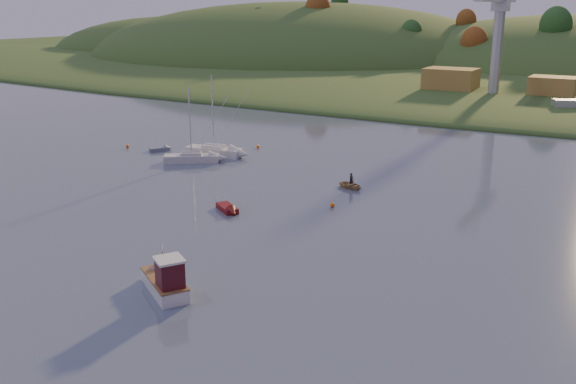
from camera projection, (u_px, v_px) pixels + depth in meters
The scene contains 20 objects.
far_shore at pixel (560, 66), 227.48m from camera, with size 620.00×220.00×1.50m, color #2C5421.
shore_slope at pixel (524, 84), 173.52m from camera, with size 640.00×150.00×7.00m, color #2C5421.
hill_left_far at pixel (180, 52), 292.22m from camera, with size 120.00×100.00×32.00m, color #2C5421.
hill_left at pixel (298, 61), 246.00m from camera, with size 170.00×140.00×44.00m, color #2C5421.
hillside_trees at pixel (537, 77), 190.12m from camera, with size 280.00×50.00×32.00m, color #19461B, non-canonical shape.
wharf at pixel (509, 100), 135.07m from camera, with size 42.00×16.00×2.40m, color slate.
shed_west at pixel (451, 79), 141.17m from camera, with size 11.00×8.00×4.80m, color #AB7B39.
shed_east at pixel (553, 86), 131.98m from camera, with size 9.00×7.00×4.00m, color #AB7B39.
dock_crane at pixel (497, 22), 129.06m from camera, with size 3.20×28.00×20.30m.
fishing_boat at pixel (163, 278), 47.63m from camera, with size 6.74×5.36×4.27m.
sailboat_near at pixel (191, 157), 86.67m from camera, with size 7.30×5.91×10.15m.
sailboat_far at pixel (214, 150), 90.58m from camera, with size 8.39×3.62×11.26m.
canoe at pixel (351, 185), 74.33m from camera, with size 2.34×3.27×0.68m, color #A08358.
paddler at pixel (351, 182), 74.21m from camera, with size 0.57×0.37×1.56m, color black.
red_tender at pixel (230, 210), 65.54m from camera, with size 3.94×3.24×1.31m.
grey_dinghy at pixel (164, 149), 93.81m from camera, with size 2.99×3.38×1.24m.
work_vessel at pixel (569, 112), 119.76m from camera, with size 14.93×10.42×3.63m.
buoy_0 at pixel (332, 205), 67.37m from camera, with size 0.50×0.50×0.50m, color orange.
buoy_1 at pixel (127, 146), 95.51m from camera, with size 0.50×0.50×0.50m, color orange.
buoy_2 at pixel (258, 146), 95.33m from camera, with size 0.50×0.50×0.50m, color orange.
Camera 1 is at (32.55, -18.24, 20.37)m, focal length 40.00 mm.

